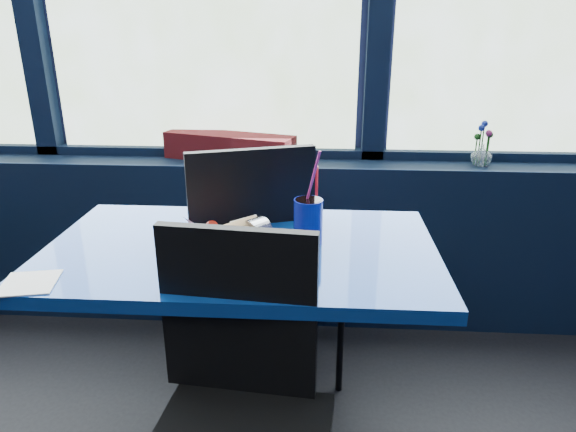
{
  "coord_description": "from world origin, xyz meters",
  "views": [
    {
      "loc": [
        0.54,
        0.56,
        1.39
      ],
      "look_at": [
        0.45,
        1.98,
        0.86
      ],
      "focal_mm": 32.0,
      "sensor_mm": 36.0,
      "label": 1
    }
  ],
  "objects_px": {
    "chair_near_front": "(238,398)",
    "food_basket": "(222,243)",
    "planter_box": "(229,147)",
    "soda_cup": "(308,220)",
    "flower_vase": "(482,152)",
    "near_table": "(243,298)",
    "ketchup_bottle": "(309,187)",
    "chair_near_back": "(269,253)"
  },
  "relations": [
    {
      "from": "chair_near_front",
      "to": "food_basket",
      "type": "distance_m",
      "value": 0.46
    },
    {
      "from": "planter_box",
      "to": "soda_cup",
      "type": "distance_m",
      "value": 0.92
    },
    {
      "from": "planter_box",
      "to": "flower_vase",
      "type": "height_order",
      "value": "flower_vase"
    },
    {
      "from": "near_table",
      "to": "planter_box",
      "type": "height_order",
      "value": "planter_box"
    },
    {
      "from": "planter_box",
      "to": "soda_cup",
      "type": "relative_size",
      "value": 2.02
    },
    {
      "from": "flower_vase",
      "to": "chair_near_front",
      "type": "bearing_deg",
      "value": -125.25
    },
    {
      "from": "near_table",
      "to": "ketchup_bottle",
      "type": "xyz_separation_m",
      "value": [
        0.2,
        0.28,
        0.29
      ]
    },
    {
      "from": "chair_near_back",
      "to": "soda_cup",
      "type": "xyz_separation_m",
      "value": [
        0.15,
        -0.28,
        0.24
      ]
    },
    {
      "from": "chair_near_front",
      "to": "ketchup_bottle",
      "type": "distance_m",
      "value": 0.79
    },
    {
      "from": "near_table",
      "to": "flower_vase",
      "type": "height_order",
      "value": "flower_vase"
    },
    {
      "from": "flower_vase",
      "to": "soda_cup",
      "type": "relative_size",
      "value": 0.66
    },
    {
      "from": "ketchup_bottle",
      "to": "near_table",
      "type": "bearing_deg",
      "value": -125.59
    },
    {
      "from": "chair_near_front",
      "to": "food_basket",
      "type": "bearing_deg",
      "value": 110.32
    },
    {
      "from": "chair_near_front",
      "to": "planter_box",
      "type": "xyz_separation_m",
      "value": [
        -0.23,
        1.3,
        0.32
      ]
    },
    {
      "from": "near_table",
      "to": "soda_cup",
      "type": "height_order",
      "value": "soda_cup"
    },
    {
      "from": "chair_near_back",
      "to": "planter_box",
      "type": "relative_size",
      "value": 1.66
    },
    {
      "from": "soda_cup",
      "to": "planter_box",
      "type": "bearing_deg",
      "value": 115.09
    },
    {
      "from": "chair_near_back",
      "to": "ketchup_bottle",
      "type": "distance_m",
      "value": 0.31
    },
    {
      "from": "planter_box",
      "to": "flower_vase",
      "type": "xyz_separation_m",
      "value": [
        1.14,
        -0.03,
        -0.0
      ]
    },
    {
      "from": "chair_near_front",
      "to": "food_basket",
      "type": "height_order",
      "value": "chair_near_front"
    },
    {
      "from": "food_basket",
      "to": "soda_cup",
      "type": "height_order",
      "value": "soda_cup"
    },
    {
      "from": "food_basket",
      "to": "soda_cup",
      "type": "distance_m",
      "value": 0.27
    },
    {
      "from": "flower_vase",
      "to": "food_basket",
      "type": "xyz_separation_m",
      "value": [
        -1.0,
        -0.9,
        -0.07
      ]
    },
    {
      "from": "near_table",
      "to": "chair_near_front",
      "type": "distance_m",
      "value": 0.44
    },
    {
      "from": "near_table",
      "to": "ketchup_bottle",
      "type": "height_order",
      "value": "ketchup_bottle"
    },
    {
      "from": "near_table",
      "to": "chair_near_front",
      "type": "relative_size",
      "value": 1.28
    },
    {
      "from": "chair_near_front",
      "to": "flower_vase",
      "type": "relative_size",
      "value": 4.74
    },
    {
      "from": "near_table",
      "to": "food_basket",
      "type": "bearing_deg",
      "value": -126.05
    },
    {
      "from": "flower_vase",
      "to": "food_basket",
      "type": "distance_m",
      "value": 1.35
    },
    {
      "from": "chair_near_back",
      "to": "planter_box",
      "type": "height_order",
      "value": "chair_near_back"
    },
    {
      "from": "chair_near_front",
      "to": "chair_near_back",
      "type": "relative_size",
      "value": 0.93
    },
    {
      "from": "chair_near_back",
      "to": "soda_cup",
      "type": "relative_size",
      "value": 3.35
    },
    {
      "from": "planter_box",
      "to": "flower_vase",
      "type": "distance_m",
      "value": 1.14
    },
    {
      "from": "food_basket",
      "to": "chair_near_back",
      "type": "bearing_deg",
      "value": 51.83
    },
    {
      "from": "chair_near_back",
      "to": "food_basket",
      "type": "bearing_deg",
      "value": 55.89
    },
    {
      "from": "near_table",
      "to": "planter_box",
      "type": "relative_size",
      "value": 1.97
    },
    {
      "from": "planter_box",
      "to": "chair_near_back",
      "type": "bearing_deg",
      "value": -49.32
    },
    {
      "from": "chair_near_back",
      "to": "planter_box",
      "type": "xyz_separation_m",
      "value": [
        -0.24,
        0.55,
        0.28
      ]
    },
    {
      "from": "planter_box",
      "to": "ketchup_bottle",
      "type": "relative_size",
      "value": 2.52
    },
    {
      "from": "ketchup_bottle",
      "to": "flower_vase",
      "type": "bearing_deg",
      "value": 36.76
    },
    {
      "from": "chair_near_front",
      "to": "planter_box",
      "type": "height_order",
      "value": "chair_near_front"
    },
    {
      "from": "chair_near_back",
      "to": "flower_vase",
      "type": "distance_m",
      "value": 1.08
    }
  ]
}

